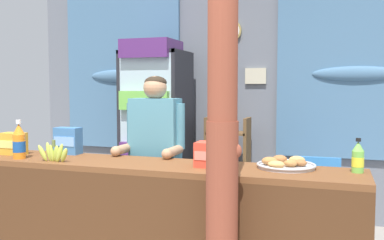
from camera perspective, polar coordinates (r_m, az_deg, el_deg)
back_wall_curtained at (r=5.13m, az=6.23°, el=3.54°), size 5.24×0.22×2.75m
stall_counter at (r=3.04m, az=-4.88°, el=-13.17°), size 2.73×0.51×0.96m
timber_post at (r=2.46m, az=4.00°, el=-1.40°), size 0.21×0.18×2.60m
drink_fridge at (r=4.89m, az=-4.80°, el=-0.39°), size 0.67×0.69×2.00m
bottle_shelf_rack at (r=4.90m, az=4.68°, el=-6.14°), size 0.48×0.28×1.16m
plastic_lawn_chair at (r=4.31m, az=16.00°, el=-9.26°), size 0.46×0.46×0.86m
shopkeeper at (r=3.54m, az=-4.87°, el=-3.73°), size 0.50×0.42×1.58m
soda_bottle_orange_soda at (r=3.47m, az=-21.75°, el=-2.73°), size 0.09×0.09×0.29m
soda_bottle_lime_soda at (r=2.89m, az=20.95°, el=-4.68°), size 0.07×0.07×0.22m
snack_box_crackers at (r=2.91m, az=2.25°, el=-4.53°), size 0.17×0.16×0.17m
snack_box_biscuit at (r=3.59m, az=-15.98°, el=-2.64°), size 0.20×0.11×0.21m
snack_box_choco_powder at (r=3.71m, az=-22.41°, el=-2.89°), size 0.19×0.11×0.17m
pastry_tray at (r=2.93m, az=12.14°, el=-5.70°), size 0.39×0.39×0.07m
banana_bunch at (r=3.26m, az=-17.65°, el=-4.16°), size 0.26×0.06×0.16m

